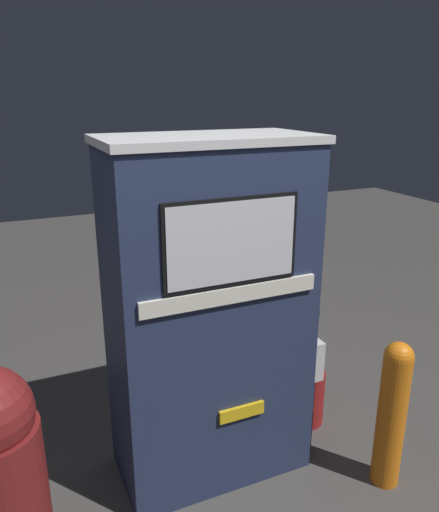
{
  "coord_description": "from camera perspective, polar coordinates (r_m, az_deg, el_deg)",
  "views": [
    {
      "loc": [
        -0.95,
        -1.99,
        2.1
      ],
      "look_at": [
        0.0,
        0.14,
        1.33
      ],
      "focal_mm": 35.0,
      "sensor_mm": 36.0,
      "label": 1
    }
  ],
  "objects": [
    {
      "name": "ground_plane",
      "position": [
        3.05,
        1.16,
        -25.37
      ],
      "size": [
        14.0,
        14.0,
        0.0
      ],
      "primitive_type": "plane",
      "color": "#423F3D"
    },
    {
      "name": "gas_pump",
      "position": [
        2.71,
        -1.1,
        -6.78
      ],
      "size": [
        1.15,
        0.58,
        1.91
      ],
      "color": "#232D4C",
      "rests_on": "ground_plane"
    },
    {
      "name": "safety_bollard",
      "position": [
        2.97,
        19.13,
        -16.36
      ],
      "size": [
        0.15,
        0.15,
        0.87
      ],
      "color": "orange",
      "rests_on": "ground_plane"
    },
    {
      "name": "squeegee_bucket",
      "position": [
        3.48,
        9.59,
        -15.43
      ],
      "size": [
        0.27,
        0.27,
        0.8
      ],
      "color": "maroon",
      "rests_on": "ground_plane"
    }
  ]
}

